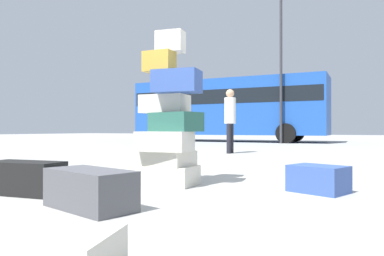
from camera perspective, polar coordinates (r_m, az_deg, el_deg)
ground_plane at (r=4.21m, az=-2.57°, el=-8.85°), size 80.00×80.00×0.00m
suitcase_tower at (r=4.18m, az=-3.83°, el=0.19°), size 0.83×0.63×1.77m
suitcase_cream_upright_blue at (r=1.78m, az=-21.49°, el=-17.81°), size 0.66×0.54×0.19m
suitcase_slate_right_side at (r=3.87m, az=-15.24°, el=-8.00°), size 0.79×0.46×0.21m
suitcase_black_left_side at (r=3.94m, az=-24.66°, el=-7.09°), size 0.80×0.45×0.32m
suitcase_navy_foreground_near at (r=3.90m, az=19.12°, el=-7.53°), size 0.62×0.53×0.27m
suitcase_charcoal_foreground_far at (r=3.05m, az=-15.67°, el=-9.19°), size 0.86×0.55×0.31m
person_bearded_onlooker at (r=9.68m, az=5.97°, el=1.99°), size 0.30×0.34×1.69m
parked_bus at (r=19.08m, az=5.66°, el=3.42°), size 9.98×3.14×3.15m
lamp_post at (r=17.24m, az=13.73°, el=12.85°), size 0.36×0.36×7.08m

